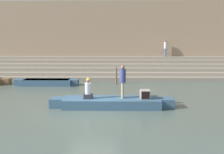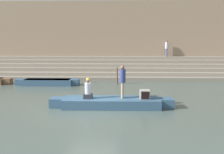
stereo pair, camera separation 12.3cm
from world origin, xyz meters
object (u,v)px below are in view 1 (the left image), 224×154
Objects in this scene: person_rowing at (88,90)px; person_on_steps at (165,47)px; person_standing at (123,79)px; tv_set at (145,94)px; moored_boat_shore at (47,82)px; rowboat_main at (112,102)px; mooring_post at (116,76)px.

person_rowing is 0.65× the size of person_on_steps.
person_standing is at bearing 104.55° from person_on_steps.
person_standing is 1.35m from tv_set.
tv_set is 0.10× the size of moored_boat_shore.
rowboat_main is 1.31m from person_standing.
mooring_post is (5.36, 0.62, 0.40)m from moored_boat_shore.
person_standing is 8.05m from moored_boat_shore.
mooring_post is at bearing 87.09° from rowboat_main.
person_on_steps reaches higher than tv_set.
rowboat_main is 7.62m from moored_boat_shore.
mooring_post is at bearing 3.72° from moored_boat_shore.
tv_set is (1.68, -0.09, 0.45)m from rowboat_main.
rowboat_main is 4.80× the size of mooring_post.
person_on_steps is at bearing 81.57° from person_standing.
rowboat_main is at bearing -159.51° from person_standing.
mooring_post reaches higher than rowboat_main.
person_rowing is 13.27m from person_on_steps.
person_standing is at bearing 6.06° from rowboat_main.
person_standing is (0.56, 0.06, 1.19)m from rowboat_main.
tv_set reaches higher than rowboat_main.
moored_boat_shore is at bearing 132.28° from tv_set.
moored_boat_shore is at bearing 131.92° from person_rowing.
person_on_steps is (4.96, 5.10, 2.15)m from mooring_post.
tv_set is at bearing 6.02° from person_standing.
rowboat_main is 13.07× the size of tv_set.
person_rowing is 2.87m from tv_set.
person_rowing reaches higher than mooring_post.
rowboat_main is 3.74× the size of person_standing.
moored_boat_shore is (-3.91, 5.74, -0.65)m from person_rowing.
mooring_post is (-0.29, 6.23, -0.79)m from person_standing.
mooring_post is at bearing 106.62° from person_standing.
person_rowing is at bearing -58.63° from moored_boat_shore.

